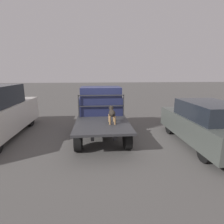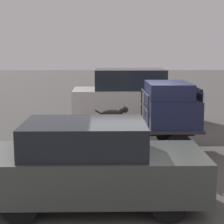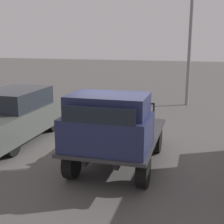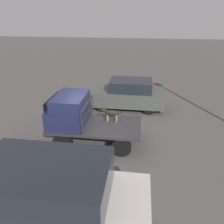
# 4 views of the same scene
# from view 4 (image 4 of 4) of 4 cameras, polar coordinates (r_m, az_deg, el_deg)

# --- Properties ---
(ground_plane) EXTENTS (80.00, 80.00, 0.00)m
(ground_plane) POSITION_cam_4_polar(r_m,az_deg,el_deg) (9.25, -4.14, -7.59)
(ground_plane) COLOR #514F4C
(flatbed_truck) EXTENTS (3.63, 2.00, 0.81)m
(flatbed_truck) POSITION_cam_4_polar(r_m,az_deg,el_deg) (8.95, -4.25, -4.42)
(flatbed_truck) COLOR black
(flatbed_truck) RESTS_ON ground
(truck_cab) EXTENTS (1.38, 1.88, 1.19)m
(truck_cab) POSITION_cam_4_polar(r_m,az_deg,el_deg) (8.87, -11.03, 0.55)
(truck_cab) COLOR #1E2347
(truck_cab) RESTS_ON flatbed_truck
(truck_headboard) EXTENTS (0.04, 1.88, 0.92)m
(truck_headboard) POSITION_cam_4_polar(r_m,az_deg,el_deg) (8.65, -6.46, 0.56)
(truck_headboard) COLOR #2D2D30
(truck_headboard) RESTS_ON flatbed_truck
(dog) EXTENTS (0.95, 0.24, 0.61)m
(dog) POSITION_cam_4_polar(r_m,az_deg,el_deg) (8.90, -0.42, -0.22)
(dog) COLOR #9E7547
(dog) RESTS_ON flatbed_truck
(parked_sedan) EXTENTS (4.06, 1.73, 1.62)m
(parked_sedan) POSITION_cam_4_polar(r_m,az_deg,el_deg) (12.10, 4.14, 4.69)
(parked_sedan) COLOR black
(parked_sedan) RESTS_ON ground
(parked_pickup_far) EXTENTS (4.98, 1.94, 2.13)m
(parked_pickup_far) POSITION_cam_4_polar(r_m,az_deg,el_deg) (5.51, -18.30, -21.89)
(parked_pickup_far) COLOR black
(parked_pickup_far) RESTS_ON ground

